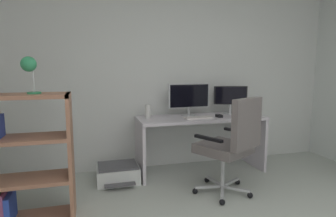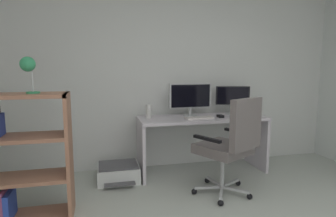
# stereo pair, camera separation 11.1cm
# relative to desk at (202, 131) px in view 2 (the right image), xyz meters

# --- Properties ---
(wall_back) EXTENTS (4.87, 0.10, 2.76)m
(wall_back) POSITION_rel_desk_xyz_m (-0.40, 0.40, 0.84)
(wall_back) COLOR silver
(wall_back) RESTS_ON ground
(desk) EXTENTS (1.61, 0.58, 0.72)m
(desk) POSITION_rel_desk_xyz_m (0.00, 0.00, 0.00)
(desk) COLOR silver
(desk) RESTS_ON ground
(monitor_main) EXTENTS (0.56, 0.18, 0.42)m
(monitor_main) POSITION_rel_desk_xyz_m (-0.12, 0.11, 0.43)
(monitor_main) COLOR #B2B5B7
(monitor_main) RESTS_ON desk
(monitor_secondary) EXTENTS (0.44, 0.18, 0.37)m
(monitor_secondary) POSITION_rel_desk_xyz_m (0.47, 0.11, 0.41)
(monitor_secondary) COLOR #B2B5B7
(monitor_secondary) RESTS_ON desk
(keyboard) EXTENTS (0.35, 0.14, 0.02)m
(keyboard) POSITION_rel_desk_xyz_m (-0.08, -0.12, 0.19)
(keyboard) COLOR silver
(keyboard) RESTS_ON desk
(computer_mouse) EXTENTS (0.06, 0.10, 0.03)m
(computer_mouse) POSITION_rel_desk_xyz_m (0.20, -0.10, 0.20)
(computer_mouse) COLOR black
(computer_mouse) RESTS_ON desk
(desktop_speaker) EXTENTS (0.07, 0.07, 0.17)m
(desktop_speaker) POSITION_rel_desk_xyz_m (-0.68, 0.07, 0.27)
(desktop_speaker) COLOR silver
(desktop_speaker) RESTS_ON desk
(office_chair) EXTENTS (0.66, 0.70, 1.05)m
(office_chair) POSITION_rel_desk_xyz_m (0.03, -0.76, 0.04)
(office_chair) COLOR #B7BABC
(office_chair) RESTS_ON ground
(bookshelf) EXTENTS (0.91, 0.35, 1.12)m
(bookshelf) POSITION_rel_desk_xyz_m (-2.10, -0.77, -0.01)
(bookshelf) COLOR #A16B50
(bookshelf) RESTS_ON ground
(desk_lamp) EXTENTS (0.15, 0.13, 0.31)m
(desk_lamp) POSITION_rel_desk_xyz_m (-1.83, -0.77, 0.81)
(desk_lamp) COLOR #2F915B
(desk_lamp) RESTS_ON bookshelf
(printer) EXTENTS (0.49, 0.48, 0.21)m
(printer) POSITION_rel_desk_xyz_m (-1.07, -0.08, -0.44)
(printer) COLOR silver
(printer) RESTS_ON ground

